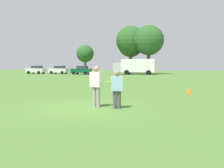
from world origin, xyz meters
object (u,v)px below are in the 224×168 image
object	(u,v)px
traffic_cone	(189,90)
parked_car_mid_left	(59,70)
player_defender	(117,87)
parked_car_center	(81,70)
frisbee	(109,82)
box_truck	(135,66)
parked_car_near_left	(36,70)
player_thrower	(96,84)

from	to	relation	value
traffic_cone	parked_car_mid_left	bearing A→B (deg)	130.54
player_defender	parked_car_center	world-z (taller)	parked_car_center
traffic_cone	parked_car_center	distance (m)	36.23
parked_car_mid_left	frisbee	bearing A→B (deg)	-57.97
frisbee	box_truck	bearing A→B (deg)	99.36
frisbee	parked_car_center	world-z (taller)	parked_car_center
box_truck	parked_car_near_left	bearing A→B (deg)	-175.51
player_thrower	parked_car_center	distance (m)	39.64
frisbee	traffic_cone	xyz separation A→B (m)	(3.34, 6.25, -0.87)
player_defender	box_truck	bearing A→B (deg)	99.86
frisbee	parked_car_mid_left	size ratio (longest dim) A/B	0.06
player_thrower	parked_car_mid_left	size ratio (longest dim) A/B	0.41
player_defender	parked_car_center	bearing A→B (deg)	116.12
player_defender	frisbee	distance (m)	0.42
frisbee	parked_car_mid_left	xyz separation A→B (m)	(-23.65, 37.80, -0.18)
traffic_cone	parked_car_mid_left	distance (m)	41.52
player_thrower	box_truck	xyz separation A→B (m)	(-5.80, 38.67, 0.77)
traffic_cone	parked_car_near_left	distance (m)	44.59
frisbee	traffic_cone	world-z (taller)	frisbee
player_defender	parked_car_near_left	xyz separation A→B (m)	(-29.32, 36.97, 0.05)
player_defender	box_truck	xyz separation A→B (m)	(-6.73, 38.75, 0.88)
player_defender	parked_car_near_left	world-z (taller)	parked_car_near_left
traffic_cone	parked_car_center	xyz separation A→B (m)	(-20.65, 29.76, 0.69)
box_truck	parked_car_center	bearing A→B (deg)	-165.94
player_thrower	player_defender	xyz separation A→B (m)	(0.93, -0.07, -0.11)
player_defender	parked_car_near_left	bearing A→B (deg)	128.41
frisbee	box_truck	size ratio (longest dim) A/B	0.03
parked_car_near_left	parked_car_center	size ratio (longest dim) A/B	1.00
parked_car_mid_left	box_truck	world-z (taller)	box_truck
frisbee	parked_car_mid_left	bearing A→B (deg)	122.03
player_thrower	traffic_cone	xyz separation A→B (m)	(3.93, 6.18, -0.75)
frisbee	player_thrower	bearing A→B (deg)	173.18
parked_car_near_left	traffic_cone	bearing A→B (deg)	-43.55
player_thrower	parked_car_near_left	size ratio (longest dim) A/B	0.41
player_thrower	parked_car_mid_left	world-z (taller)	parked_car_mid_left
parked_car_mid_left	box_truck	bearing A→B (deg)	3.12
parked_car_mid_left	parked_car_center	world-z (taller)	same
player_thrower	parked_car_center	bearing A→B (deg)	114.96
parked_car_near_left	parked_car_center	xyz separation A→B (m)	(11.66, -0.96, 0.00)
parked_car_center	frisbee	bearing A→B (deg)	-64.32
parked_car_near_left	player_thrower	bearing A→B (deg)	-52.43
player_thrower	frisbee	xyz separation A→B (m)	(0.58, -0.07, 0.12)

